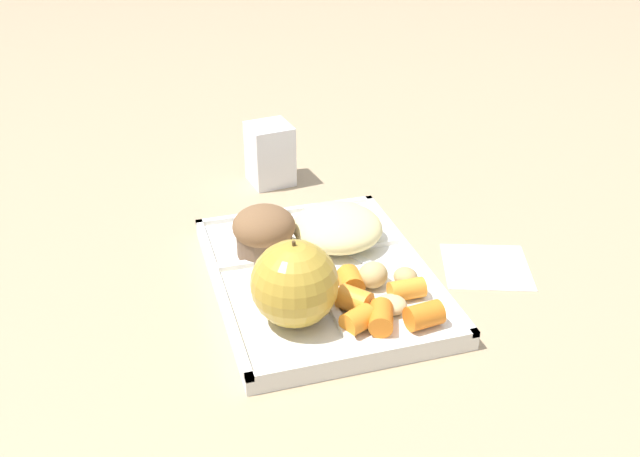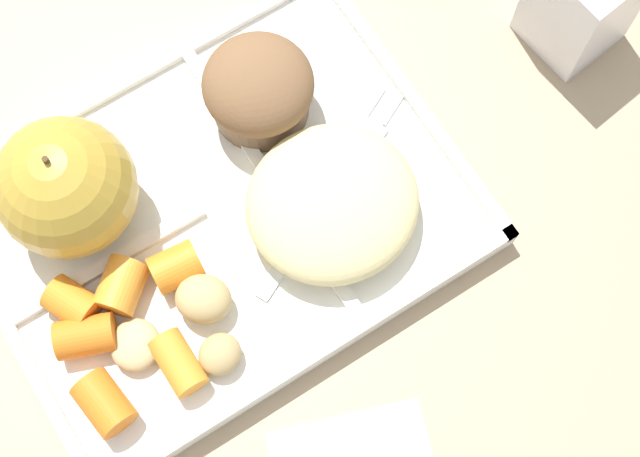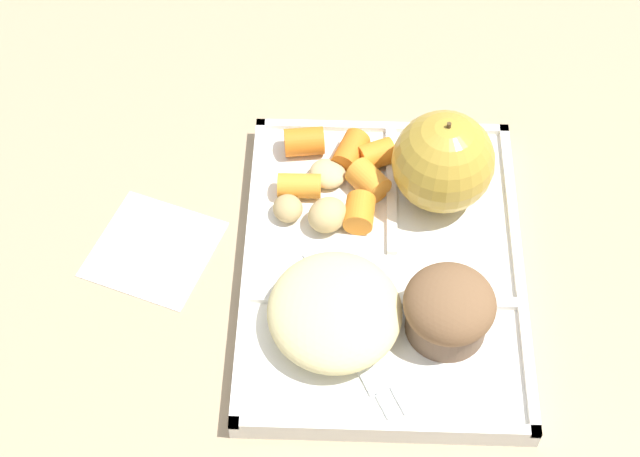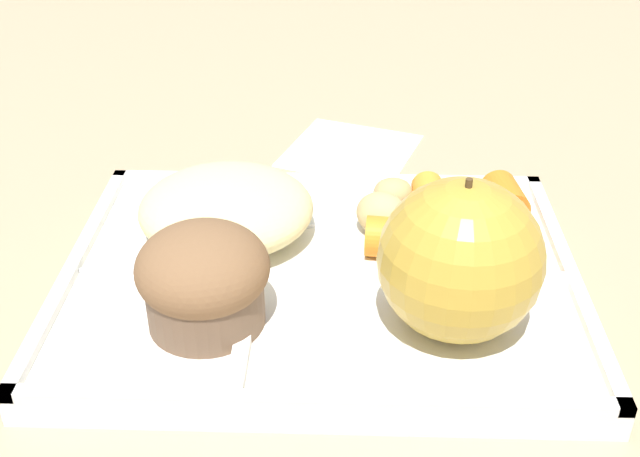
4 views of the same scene
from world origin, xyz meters
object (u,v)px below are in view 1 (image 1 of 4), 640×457
Objects in this scene: lunch_tray at (320,279)px; plastic_fork at (320,237)px; milk_carton at (270,154)px; green_apple at (295,284)px; bran_muffin at (264,232)px.

lunch_tray is 1.97× the size of plastic_fork.
milk_carton is at bearing -1.87° from lunch_tray.
plastic_fork is at bearing -25.56° from green_apple.
lunch_tray is 0.09m from bran_muffin.
plastic_fork is 0.20m from milk_carton.
bran_muffin is (0.14, 0.00, -0.02)m from green_apple.
green_apple reaches higher than milk_carton.
plastic_fork is (0.15, -0.07, -0.04)m from green_apple.
plastic_fork is at bearing -78.52° from bran_muffin.
lunch_tray is 0.10m from green_apple.
lunch_tray is at bearing 163.20° from plastic_fork.
green_apple is at bearing 163.30° from milk_carton.
lunch_tray is at bearing -33.32° from green_apple.
bran_muffin is at bearing 0.00° from green_apple.
plastic_fork is at bearing 176.58° from milk_carton.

